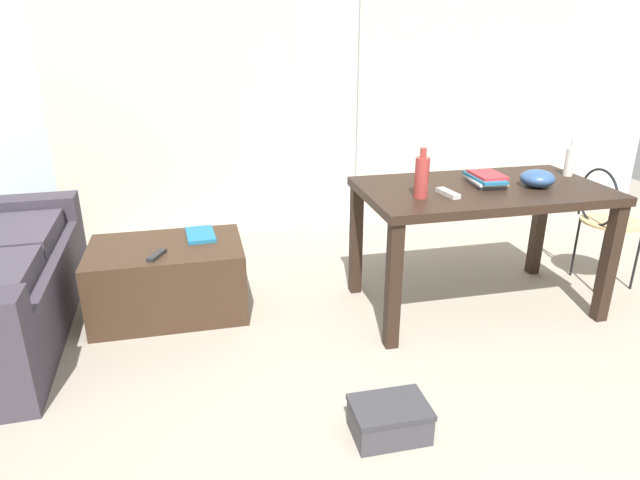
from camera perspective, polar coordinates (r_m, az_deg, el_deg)
ground_plane at (r=3.15m, az=8.93°, el=-9.92°), size 7.55×7.55×0.00m
wall_back at (r=4.59m, az=0.49°, el=17.84°), size 6.16×0.10×2.69m
curtains at (r=4.53m, az=0.74°, el=14.90°), size 4.21×0.03×2.23m
coffee_table at (r=3.41m, az=-15.44°, el=-3.91°), size 0.88×0.58×0.43m
craft_table at (r=3.34m, az=16.37°, el=3.66°), size 1.40×0.78×0.76m
wire_chair at (r=4.00m, az=27.42°, el=2.47°), size 0.38×0.38×0.79m
bottle_near at (r=3.72m, az=24.48°, el=7.44°), size 0.06×0.06×0.23m
bottle_far at (r=2.98m, az=10.51°, el=6.48°), size 0.08×0.08×0.27m
bowl at (r=3.39m, az=21.63°, el=5.96°), size 0.19×0.19×0.10m
book_stack at (r=3.34m, az=16.82°, el=6.08°), size 0.20×0.29×0.07m
tv_remote_on_table at (r=3.08m, az=13.14°, el=4.76°), size 0.07×0.18×0.02m
scissors at (r=3.71m, az=21.44°, el=6.46°), size 0.12×0.05×0.00m
tv_remote_primary at (r=3.17m, az=-16.58°, el=-1.51°), size 0.11×0.16×0.02m
magazine at (r=3.42m, az=-12.30°, el=0.56°), size 0.18×0.28×0.02m
shoebox at (r=2.45m, az=7.22°, el=-17.98°), size 0.32×0.23×0.15m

